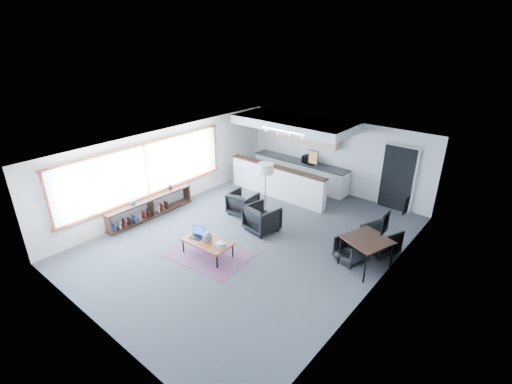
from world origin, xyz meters
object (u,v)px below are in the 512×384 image
Objects in this scene: laptop at (198,234)px; dining_chair_far at (381,240)px; microwave at (310,159)px; armchair_right at (262,217)px; book_stack at (220,244)px; dining_chair_near at (352,251)px; armchair_left at (243,202)px; dining_table at (367,242)px; coffee_table at (207,242)px; ceramic_pot at (207,237)px; floor_lamp at (265,170)px.

dining_chair_far reaches higher than laptop.
dining_chair_far is at bearing -29.19° from microwave.
laptop is at bearing 80.60° from armchair_right.
dining_chair_near reaches higher than book_stack.
armchair_right is (1.13, -0.45, 0.03)m from armchair_left.
armchair_left is at bearing 176.31° from dining_table.
coffee_table is 1.92m from armchair_right.
armchair_left is at bearing -12.34° from armchair_right.
ceramic_pot is 3.95m from dining_table.
floor_lamp is at bearing -170.96° from dining_chair_near.
floor_lamp is at bearing 93.95° from coffee_table.
armchair_right is (0.26, 1.91, -0.12)m from ceramic_pot.
floor_lamp is 2.72m from microwave.
dining_table reaches higher than coffee_table.
armchair_left is 0.94× the size of armchair_right.
armchair_right reaches higher than armchair_left.
armchair_left reaches higher than dining_chair_near.
microwave is at bearing 91.64° from coffee_table.
dining_chair_near is (3.35, 2.12, -0.20)m from laptop.
armchair_left reaches higher than coffee_table.
armchair_left reaches higher than laptop.
dining_chair_near is (3.00, 2.13, -0.09)m from coffee_table.
coffee_table is 2.64× the size of microwave.
armchair_left is 1.27m from floor_lamp.
ceramic_pot is 0.21× the size of dining_table.
armchair_left is at bearing -93.61° from microwave.
floor_lamp reaches higher than armchair_left.
dining_chair_near is at bearing 16.27° from laptop.
armchair_left is (-0.87, 2.36, -0.15)m from ceramic_pot.
floor_lamp reaches higher than microwave.
floor_lamp reaches higher than dining_chair_near.
microwave is (-3.80, 3.44, 0.36)m from dining_table.
coffee_table is 4.53m from dining_chair_far.
armchair_left reaches higher than ceramic_pot.
laptop is 4.80m from dining_chair_far.
book_stack is at bearing -120.34° from dining_chair_near.
laptop is 0.38m from ceramic_pot.
laptop is at bearing -176.49° from book_stack.
dining_chair_near is (2.57, 2.08, -0.16)m from book_stack.
dining_table is at bearing 31.85° from ceramic_pot.
dining_chair_far is (4.22, 0.68, -0.06)m from armchair_left.
dining_chair_far is at bearing 22.85° from laptop.
floor_lamp is 1.35× the size of dining_table.
ceramic_pot is (0.38, -0.02, 0.06)m from laptop.
floor_lamp reaches higher than coffee_table.
microwave reaches higher than armchair_left.
armchair_right is 1.72× the size of microwave.
laptop reaches higher than dining_chair_near.
dining_chair_near is at bearing 171.36° from dining_table.
armchair_right is at bearing 78.77° from coffee_table.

